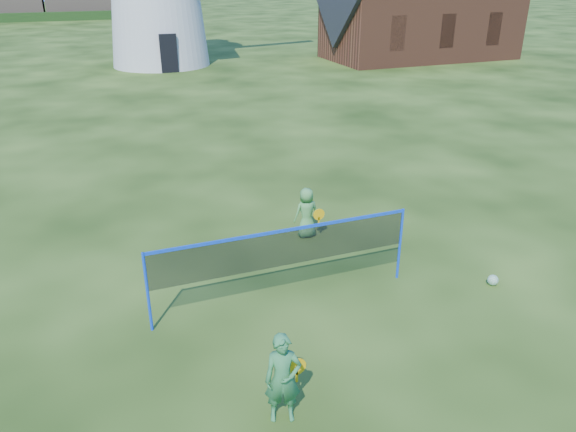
# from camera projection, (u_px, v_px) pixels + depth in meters

# --- Properties ---
(ground) EXTENTS (220.00, 220.00, 0.00)m
(ground) POSITION_uv_depth(u_px,v_px,m) (288.00, 297.00, 10.65)
(ground) COLOR black
(ground) RESTS_ON ground
(chapel) EXTENTS (13.28, 6.44, 11.23)m
(chapel) POSITION_uv_depth(u_px,v_px,m) (422.00, 10.00, 37.39)
(chapel) COLOR brown
(chapel) RESTS_ON ground
(badminton_net) EXTENTS (5.05, 0.05, 1.55)m
(badminton_net) POSITION_uv_depth(u_px,v_px,m) (284.00, 249.00, 10.05)
(badminton_net) COLOR blue
(badminton_net) RESTS_ON ground
(player_girl) EXTENTS (0.71, 0.46, 1.41)m
(player_girl) POSITION_uv_depth(u_px,v_px,m) (283.00, 379.00, 7.52)
(player_girl) COLOR #337F44
(player_girl) RESTS_ON ground
(player_boy) EXTENTS (0.67, 0.44, 1.21)m
(player_boy) POSITION_uv_depth(u_px,v_px,m) (307.00, 213.00, 12.84)
(player_boy) COLOR #4D9849
(player_boy) RESTS_ON ground
(play_ball) EXTENTS (0.22, 0.22, 0.22)m
(play_ball) POSITION_uv_depth(u_px,v_px,m) (493.00, 280.00, 11.03)
(play_ball) COLOR green
(play_ball) RESTS_ON ground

